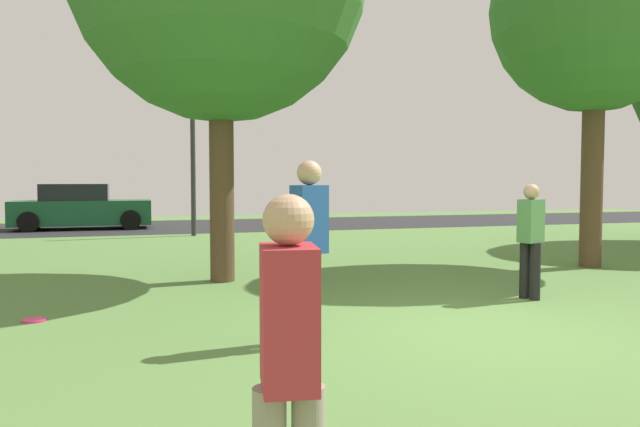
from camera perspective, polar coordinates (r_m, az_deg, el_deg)
name	(u,v)px	position (r m, az deg, el deg)	size (l,w,h in m)	color
ground_plane	(482,331)	(6.85, 14.87, -10.57)	(44.00, 44.00, 0.00)	#5B8442
road_strip	(237,225)	(21.99, -7.73, -1.06)	(44.00, 6.40, 0.01)	#28282B
maple_tree_near	(596,9)	(12.69, 24.38, 16.99)	(3.76, 3.76, 6.62)	brown
person_thrower	(531,236)	(8.70, 19.07, -2.04)	(0.38, 0.32, 1.56)	black
person_catcher	(309,241)	(5.99, -1.01, -2.63)	(0.38, 0.32, 1.80)	slate
person_bystander	(289,368)	(2.56, -2.93, -14.20)	(0.30, 0.35, 1.56)	gray
frisbee_disc	(34,320)	(7.80, -25.16, -8.99)	(0.27, 0.27, 0.03)	#EA2D6B
parked_car_green	(81,208)	(21.42, -21.42, 0.45)	(4.29, 1.92, 1.48)	#195633
street_lamp_post	(193,158)	(17.93, -11.78, 5.14)	(0.14, 0.14, 4.50)	#2D2D33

